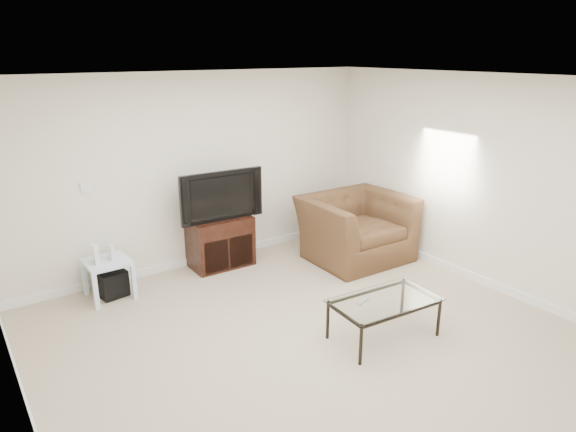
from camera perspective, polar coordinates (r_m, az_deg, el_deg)
floor at (r=5.18m, az=3.12°, el=-13.94°), size 5.00×5.00×0.00m
ceiling at (r=4.41m, az=3.68°, el=14.88°), size 5.00×5.00×0.00m
wall_back at (r=6.71m, az=-9.92°, el=4.91°), size 5.00×0.02×2.50m
wall_left at (r=3.76m, az=-28.51°, el=-7.59°), size 0.02×5.00×2.50m
wall_right at (r=6.44m, az=21.23°, el=3.39°), size 0.02×5.00×2.50m
plate_back at (r=6.26m, az=-21.53°, el=2.98°), size 0.12×0.02×0.12m
plate_right_switch at (r=7.41m, az=10.99°, el=6.06°), size 0.02×0.09×0.13m
plate_right_outlet at (r=7.46m, az=12.20°, el=-1.51°), size 0.02×0.08×0.12m
tv_stand at (r=6.84m, az=-7.65°, el=-2.77°), size 0.80×0.56×0.66m
dvd_player at (r=6.73m, az=-7.56°, el=-1.12°), size 0.41×0.29×0.06m
television at (r=6.61m, az=-7.75°, el=2.44°), size 1.04×0.26×0.64m
side_table at (r=6.29m, az=-19.27°, el=-6.59°), size 0.49×0.49×0.46m
subwoofer at (r=6.34m, az=-19.01°, el=-7.03°), size 0.34×0.34×0.30m
game_console at (r=6.12m, az=-20.55°, el=-4.03°), size 0.06×0.16×0.21m
game_case at (r=6.17m, az=-19.01°, el=-3.84°), size 0.05×0.14×0.18m
recliner at (r=6.98m, az=7.59°, el=-0.15°), size 1.36×0.90×1.17m
coffee_table at (r=5.26m, az=10.57°, el=-11.13°), size 1.09×0.67×0.41m
remote at (r=5.08m, az=8.30°, el=-9.32°), size 0.17×0.10×0.02m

